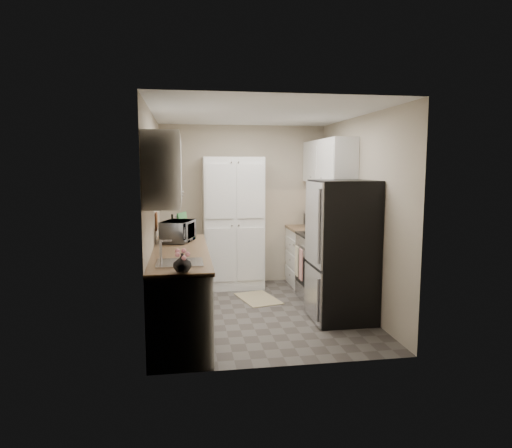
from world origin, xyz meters
The scene contains 16 objects.
ground centered at (0.00, 0.00, 0.00)m, with size 3.20×3.20×0.00m, color #56514C.
room_shell centered at (-0.02, -0.01, 1.63)m, with size 2.64×3.24×2.52m.
pantry_cabinet centered at (-0.20, 1.32, 1.00)m, with size 0.90×0.55×2.00m, color white.
base_cabinet_left centered at (-0.99, -0.43, 0.44)m, with size 0.60×2.30×0.88m, color white.
countertop_left centered at (-0.99, -0.43, 0.90)m, with size 0.63×2.33×0.04m, color #846647.
base_cabinet_right centered at (0.99, 1.19, 0.44)m, with size 0.60×0.80×0.88m, color white.
countertop_right centered at (0.99, 1.19, 0.90)m, with size 0.63×0.83×0.04m, color #846647.
electric_range centered at (0.97, 0.39, 0.48)m, with size 0.71×0.78×1.13m.
refrigerator centered at (0.94, -0.41, 0.85)m, with size 0.70×0.72×1.70m, color #B7B7BC.
microwave centered at (-1.02, 0.15, 1.05)m, with size 0.48×0.33×0.27m, color silver.
wine_bottle centered at (-1.09, 0.34, 1.07)m, with size 0.08×0.08×0.30m, color black.
flower_vase centered at (-0.96, -1.52, 1.01)m, with size 0.16×0.16×0.17m, color white.
cutting_board centered at (-0.95, 0.50, 1.09)m, with size 0.02×0.27×0.34m, color #387F41.
toaster_oven centered at (1.09, 1.28, 1.04)m, with size 0.32×0.40×0.23m, color silver.
fruit_basket centered at (1.06, 1.26, 1.21)m, with size 0.27×0.27×0.11m, color #FF4718, non-canonical shape.
kitchen_mat centered at (0.07, 0.59, 0.01)m, with size 0.46×0.74×0.01m, color tan.
Camera 1 is at (-0.93, -5.59, 1.87)m, focal length 32.00 mm.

